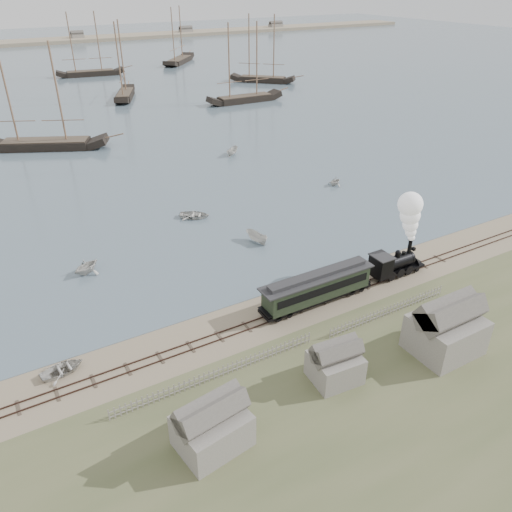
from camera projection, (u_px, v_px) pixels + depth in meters
ground at (246, 314)px, 51.07m from camera, size 600.00×600.00×0.00m
harbor_water at (16, 70)px, 179.02m from camera, size 600.00×336.00×0.06m
rail_track at (256, 324)px, 49.54m from camera, size 120.00×1.80×0.16m
picket_fence_west at (219, 378)px, 42.96m from camera, size 19.00×0.10×1.20m
picket_fence_east at (388, 315)px, 50.87m from camera, size 15.00×0.10×1.20m
shed_left at (213, 444)px, 36.92m from camera, size 5.00×4.00×4.10m
shed_mid at (334, 378)px, 42.90m from camera, size 4.00×3.50×3.60m
shed_right at (442, 350)px, 46.19m from camera, size 6.00×5.00×5.10m
locomotive at (406, 239)px, 55.93m from camera, size 7.60×2.84×9.48m
passenger_coach at (317, 287)px, 51.79m from camera, size 13.08×2.52×3.18m
beached_dinghy at (62, 369)px, 43.33m from camera, size 3.19×4.09×0.77m
rowboat_1 at (86, 266)px, 57.47m from camera, size 4.37×4.53×1.83m
rowboat_2 at (256, 237)px, 64.17m from camera, size 3.79×2.23×1.38m
rowboat_3 at (194, 215)px, 70.77m from camera, size 5.00×5.27×0.89m
rowboat_4 at (335, 181)px, 81.57m from camera, size 3.03×3.26×1.40m
rowboat_5 at (232, 152)px, 95.14m from camera, size 3.28×3.75×1.41m
schooner_2 at (36, 97)px, 94.23m from camera, size 24.03×15.32×20.00m
schooner_3 at (121, 60)px, 134.01m from camera, size 11.41×18.90×20.00m
schooner_4 at (244, 63)px, 130.00m from camera, size 21.30×5.39×20.00m
schooner_5 at (263, 49)px, 154.85m from camera, size 18.15×17.82×20.00m
schooner_8 at (86, 44)px, 164.57m from camera, size 22.71×8.29×20.00m
schooner_9 at (177, 35)px, 189.23m from camera, size 20.56×22.83×20.00m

